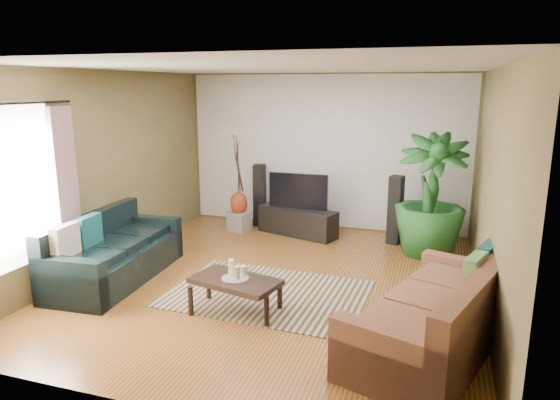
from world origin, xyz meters
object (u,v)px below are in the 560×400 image
at_px(sofa_right, 434,306).
at_px(television, 298,191).
at_px(potted_plant, 430,195).
at_px(sofa_left, 116,248).
at_px(side_table, 141,239).
at_px(pedestal, 239,221).
at_px(tv_stand, 298,222).
at_px(coffee_table, 236,295).
at_px(speaker_right, 395,210).
at_px(speaker_left, 260,195).
at_px(vase, 239,204).

distance_m(sofa_right, television, 3.95).
bearing_deg(potted_plant, sofa_left, -149.61).
height_order(television, side_table, television).
relative_size(pedestal, side_table, 0.66).
relative_size(sofa_right, tv_stand, 1.62).
bearing_deg(sofa_left, television, -36.39).
xyz_separation_m(sofa_left, coffee_table, (1.88, -0.45, -0.23)).
relative_size(speaker_right, side_table, 2.20).
xyz_separation_m(sofa_right, speaker_left, (-3.10, 3.57, 0.13)).
bearing_deg(coffee_table, sofa_left, 179.50).
xyz_separation_m(tv_stand, potted_plant, (2.13, -0.37, 0.68)).
bearing_deg(speaker_left, potted_plant, -23.00).
bearing_deg(vase, tv_stand, 3.71).
relative_size(speaker_left, pedestal, 3.37).
xyz_separation_m(sofa_left, television, (1.72, 2.65, 0.33)).
distance_m(sofa_right, speaker_left, 4.73).
bearing_deg(speaker_left, side_table, -126.63).
xyz_separation_m(coffee_table, side_table, (-2.11, 1.35, 0.05)).
bearing_deg(tv_stand, television, 107.69).
distance_m(speaker_left, pedestal, 0.64).
distance_m(speaker_left, potted_plant, 3.08).
bearing_deg(coffee_table, speaker_left, 118.91).
xyz_separation_m(speaker_left, pedestal, (-0.22, -0.45, -0.39)).
bearing_deg(tv_stand, sofa_left, -105.52).
distance_m(speaker_right, vase, 2.66).
relative_size(speaker_left, side_table, 2.22).
bearing_deg(vase, television, 4.80).
distance_m(sofa_right, speaker_right, 3.29).
height_order(television, vase, television).
relative_size(sofa_left, sofa_right, 0.93).
bearing_deg(speaker_left, coffee_table, -82.79).
height_order(sofa_right, speaker_right, speaker_right).
height_order(speaker_left, pedestal, speaker_left).
bearing_deg(pedestal, speaker_left, 64.29).
relative_size(tv_stand, speaker_left, 1.24).
xyz_separation_m(television, pedestal, (-1.05, -0.09, -0.59)).
xyz_separation_m(television, vase, (-1.05, -0.09, -0.28)).
bearing_deg(speaker_left, sofa_left, -115.22).
height_order(television, speaker_left, speaker_left).
height_order(pedestal, vase, vase).
height_order(sofa_left, side_table, sofa_left).
relative_size(television, speaker_right, 0.92).
distance_m(speaker_left, speaker_right, 2.46).
relative_size(sofa_right, speaker_left, 2.01).
bearing_deg(side_table, vase, 61.54).
xyz_separation_m(sofa_right, speaker_right, (-0.67, 3.22, 0.13)).
distance_m(sofa_left, vase, 2.65).
distance_m(potted_plant, vase, 3.22).
distance_m(sofa_left, tv_stand, 3.15).
height_order(television, pedestal, television).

